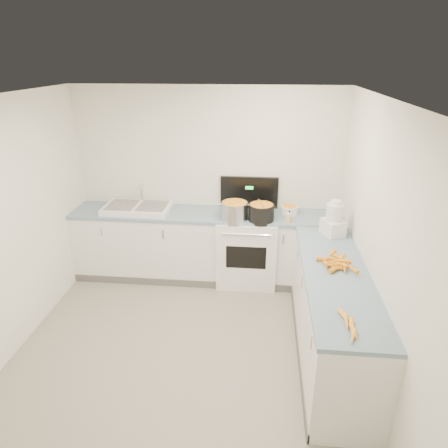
# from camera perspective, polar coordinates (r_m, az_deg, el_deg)

# --- Properties ---
(floor) EXTENTS (3.50, 4.00, 0.00)m
(floor) POSITION_cam_1_polar(r_m,az_deg,el_deg) (4.23, -5.85, -19.08)
(floor) COLOR gray
(floor) RESTS_ON ground
(ceiling) EXTENTS (3.50, 4.00, 0.00)m
(ceiling) POSITION_cam_1_polar(r_m,az_deg,el_deg) (3.16, -7.73, 16.91)
(ceiling) COLOR white
(ceiling) RESTS_ON ground
(wall_back) EXTENTS (3.50, 0.00, 2.50)m
(wall_back) POSITION_cam_1_polar(r_m,az_deg,el_deg) (5.35, -2.26, 5.84)
(wall_back) COLOR white
(wall_back) RESTS_ON ground
(wall_right) EXTENTS (0.00, 4.00, 2.50)m
(wall_right) POSITION_cam_1_polar(r_m,az_deg,el_deg) (3.60, 21.85, -4.75)
(wall_right) COLOR white
(wall_right) RESTS_ON ground
(counter_back) EXTENTS (3.50, 0.62, 0.94)m
(counter_back) POSITION_cam_1_polar(r_m,az_deg,el_deg) (5.36, -2.56, -3.09)
(counter_back) COLOR white
(counter_back) RESTS_ON ground
(counter_right) EXTENTS (0.62, 2.20, 0.94)m
(counter_right) POSITION_cam_1_polar(r_m,az_deg,el_deg) (4.17, 15.16, -12.29)
(counter_right) COLOR white
(counter_right) RESTS_ON ground
(stove) EXTENTS (0.76, 0.65, 1.36)m
(stove) POSITION_cam_1_polar(r_m,az_deg,el_deg) (5.30, 3.32, -3.38)
(stove) COLOR white
(stove) RESTS_ON ground
(sink) EXTENTS (0.86, 0.52, 0.31)m
(sink) POSITION_cam_1_polar(r_m,az_deg,el_deg) (5.36, -12.24, 2.28)
(sink) COLOR white
(sink) RESTS_ON counter_back
(steel_pot) EXTENTS (0.42, 0.42, 0.24)m
(steel_pot) POSITION_cam_1_polar(r_m,az_deg,el_deg) (4.93, 1.51, 1.77)
(steel_pot) COLOR silver
(steel_pot) RESTS_ON stove
(black_pot) EXTENTS (0.35, 0.35, 0.23)m
(black_pot) POSITION_cam_1_polar(r_m,az_deg,el_deg) (4.93, 5.33, 1.55)
(black_pot) COLOR black
(black_pot) RESTS_ON stove
(wooden_spoon) EXTENTS (0.09, 0.32, 0.01)m
(wooden_spoon) POSITION_cam_1_polar(r_m,az_deg,el_deg) (4.88, 5.38, 2.90)
(wooden_spoon) COLOR #AD7A47
(wooden_spoon) RESTS_ON black_pot
(mixing_bowl) EXTENTS (0.29, 0.29, 0.10)m
(mixing_bowl) POSITION_cam_1_polar(r_m,az_deg,el_deg) (5.20, 9.32, 2.01)
(mixing_bowl) COLOR white
(mixing_bowl) RESTS_ON counter_back
(extract_bottle) EXTENTS (0.04, 0.04, 0.11)m
(extract_bottle) POSITION_cam_1_polar(r_m,az_deg,el_deg) (4.97, 9.28, 1.05)
(extract_bottle) COLOR #593319
(extract_bottle) RESTS_ON counter_back
(spice_jar) EXTENTS (0.06, 0.06, 0.10)m
(spice_jar) POSITION_cam_1_polar(r_m,az_deg,el_deg) (4.92, 9.18, 0.79)
(spice_jar) COLOR #E5B266
(spice_jar) RESTS_ON counter_back
(food_processor) EXTENTS (0.28, 0.31, 0.41)m
(food_processor) POSITION_cam_1_polar(r_m,az_deg,el_deg) (4.64, 15.40, 0.52)
(food_processor) COLOR white
(food_processor) RESTS_ON counter_right
(carrot_pile) EXTENTS (0.36, 0.43, 0.08)m
(carrot_pile) POSITION_cam_1_polar(r_m,az_deg,el_deg) (4.03, 15.80, -5.35)
(carrot_pile) COLOR orange
(carrot_pile) RESTS_ON counter_right
(peeled_carrots) EXTENTS (0.11, 0.42, 0.04)m
(peeled_carrots) POSITION_cam_1_polar(r_m,az_deg,el_deg) (3.21, 17.49, -13.74)
(peeled_carrots) COLOR #FF9F26
(peeled_carrots) RESTS_ON counter_right
(peelings) EXTENTS (0.24, 0.27, 0.01)m
(peelings) POSITION_cam_1_polar(r_m,az_deg,el_deg) (5.42, -14.27, 2.76)
(peelings) COLOR tan
(peelings) RESTS_ON sink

